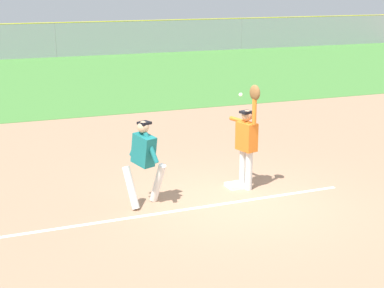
{
  "coord_description": "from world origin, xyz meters",
  "views": [
    {
      "loc": [
        -4.91,
        -10.29,
        4.32
      ],
      "look_at": [
        -0.71,
        0.81,
        1.05
      ],
      "focal_mm": 55.7,
      "sensor_mm": 36.0,
      "label": 1
    }
  ],
  "objects_px": {
    "first_base": "(236,185)",
    "parked_car_tan": "(134,36)",
    "runner": "(144,157)",
    "baseball": "(241,95)",
    "fielder": "(247,138)",
    "parked_car_blue": "(42,40)"
  },
  "relations": [
    {
      "from": "first_base",
      "to": "parked_car_tan",
      "type": "xyz_separation_m",
      "value": [
        5.48,
        28.26,
        0.63
      ]
    },
    {
      "from": "runner",
      "to": "first_base",
      "type": "bearing_deg",
      "value": -14.75
    },
    {
      "from": "runner",
      "to": "parked_car_tan",
      "type": "distance_m",
      "value": 29.6
    },
    {
      "from": "baseball",
      "to": "parked_car_tan",
      "type": "bearing_deg",
      "value": 78.96
    },
    {
      "from": "baseball",
      "to": "first_base",
      "type": "bearing_deg",
      "value": 74.09
    },
    {
      "from": "first_base",
      "to": "fielder",
      "type": "distance_m",
      "value": 1.1
    },
    {
      "from": "fielder",
      "to": "runner",
      "type": "distance_m",
      "value": 2.33
    },
    {
      "from": "fielder",
      "to": "parked_car_blue",
      "type": "height_order",
      "value": "fielder"
    },
    {
      "from": "runner",
      "to": "parked_car_tan",
      "type": "bearing_deg",
      "value": 51.31
    },
    {
      "from": "parked_car_tan",
      "to": "fielder",
      "type": "bearing_deg",
      "value": -97.77
    },
    {
      "from": "fielder",
      "to": "runner",
      "type": "xyz_separation_m",
      "value": [
        -2.32,
        -0.19,
        -0.12
      ]
    },
    {
      "from": "parked_car_blue",
      "to": "parked_car_tan",
      "type": "bearing_deg",
      "value": -2.1
    },
    {
      "from": "fielder",
      "to": "runner",
      "type": "height_order",
      "value": "fielder"
    },
    {
      "from": "runner",
      "to": "parked_car_tan",
      "type": "relative_size",
      "value": 0.38
    },
    {
      "from": "fielder",
      "to": "parked_car_tan",
      "type": "xyz_separation_m",
      "value": [
        5.31,
        28.41,
        -0.45
      ]
    },
    {
      "from": "baseball",
      "to": "runner",
      "type": "bearing_deg",
      "value": 179.16
    },
    {
      "from": "baseball",
      "to": "parked_car_tan",
      "type": "height_order",
      "value": "baseball"
    },
    {
      "from": "baseball",
      "to": "parked_car_tan",
      "type": "distance_m",
      "value": 29.21
    },
    {
      "from": "parked_car_tan",
      "to": "runner",
      "type": "bearing_deg",
      "value": -102.12
    },
    {
      "from": "first_base",
      "to": "runner",
      "type": "relative_size",
      "value": 0.22
    },
    {
      "from": "fielder",
      "to": "parked_car_blue",
      "type": "bearing_deg",
      "value": -103.39
    },
    {
      "from": "baseball",
      "to": "parked_car_blue",
      "type": "relative_size",
      "value": 0.02
    }
  ]
}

